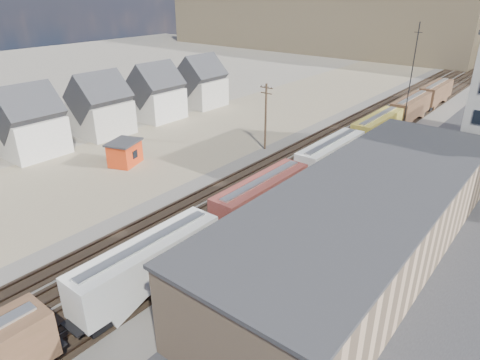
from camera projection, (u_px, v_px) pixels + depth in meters
The scene contains 11 objects.
ground at pixel (20, 334), 30.72m from camera, with size 300.00×300.00×0.00m, color #6B6356.
ballast_bed at pixel (339, 147), 66.22m from camera, with size 18.00×200.00×0.06m, color #4C4742.
dirt_yard at pixel (201, 137), 70.50m from camera, with size 24.00×180.00×0.03m, color #7F6E57.
asphalt_lot at pixel (470, 234), 43.05m from camera, with size 26.00×120.00×0.04m, color #232326.
rail_tracks at pixel (336, 145), 66.49m from camera, with size 11.40×200.00×0.24m.
freight_train at pixel (300, 173), 49.97m from camera, with size 3.00×119.74×4.46m.
warehouse at pixel (368, 219), 38.44m from camera, with size 12.40×40.40×7.25m.
utility_pole_north at pixel (266, 115), 63.18m from camera, with size 2.20×0.32×10.00m.
radio_mast at pixel (410, 82), 66.13m from camera, with size 1.20×0.16×18.00m.
townhouse_row at pixel (67, 117), 66.02m from camera, with size 8.15×68.16×10.47m.
maintenance_shed at pixel (125, 153), 59.10m from camera, with size 4.97×5.59×3.39m.
Camera 1 is at (26.96, -8.35, 22.80)m, focal length 32.00 mm.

